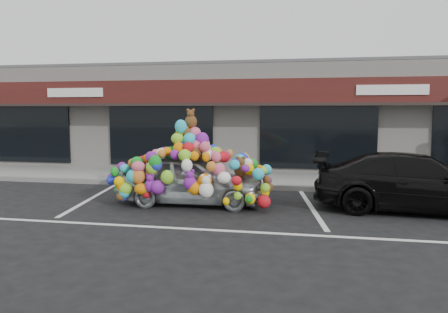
# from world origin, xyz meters

# --- Properties ---
(ground) EXTENTS (90.00, 90.00, 0.00)m
(ground) POSITION_xyz_m (0.00, 0.00, 0.00)
(ground) COLOR black
(ground) RESTS_ON ground
(shop_building) EXTENTS (24.00, 7.20, 4.31)m
(shop_building) POSITION_xyz_m (0.00, 8.44, 2.16)
(shop_building) COLOR silver
(shop_building) RESTS_ON ground
(sidewalk) EXTENTS (26.00, 3.00, 0.15)m
(sidewalk) POSITION_xyz_m (0.00, 4.00, 0.07)
(sidewalk) COLOR gray
(sidewalk) RESTS_ON ground
(kerb) EXTENTS (26.00, 0.18, 0.16)m
(kerb) POSITION_xyz_m (0.00, 2.50, 0.07)
(kerb) COLOR slate
(kerb) RESTS_ON ground
(parking_stripe_left) EXTENTS (0.73, 4.37, 0.01)m
(parking_stripe_left) POSITION_xyz_m (-3.20, 0.20, 0.00)
(parking_stripe_left) COLOR silver
(parking_stripe_left) RESTS_ON ground
(parking_stripe_mid) EXTENTS (0.73, 4.37, 0.01)m
(parking_stripe_mid) POSITION_xyz_m (2.80, 0.20, 0.00)
(parking_stripe_mid) COLOR silver
(parking_stripe_mid) RESTS_ON ground
(lane_line) EXTENTS (14.00, 0.12, 0.01)m
(lane_line) POSITION_xyz_m (2.00, -2.30, 0.00)
(lane_line) COLOR silver
(lane_line) RESTS_ON ground
(toy_car) EXTENTS (2.77, 4.10, 2.36)m
(toy_car) POSITION_xyz_m (-0.28, 0.05, 0.80)
(toy_car) COLOR #A4ACAF
(toy_car) RESTS_ON ground
(black_sedan) EXTENTS (2.33, 4.99, 1.41)m
(black_sedan) POSITION_xyz_m (5.27, 0.30, 0.70)
(black_sedan) COLOR black
(black_sedan) RESTS_ON ground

